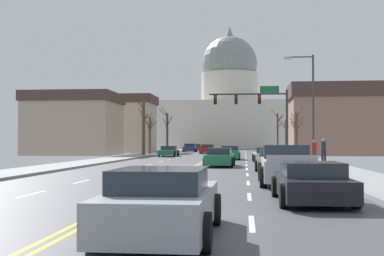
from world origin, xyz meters
name	(u,v)px	position (x,y,z in m)	size (l,w,h in m)	color
ground	(195,166)	(0.00, 0.00, 0.02)	(20.00, 180.00, 0.20)	#48484D
signal_gantry	(259,106)	(4.83, 17.26, 5.27)	(7.91, 0.41, 7.11)	#28282D
street_lamp_right	(309,99)	(7.92, 2.05, 4.69)	(2.14, 0.24, 7.69)	#333338
capitol_building	(230,109)	(0.00, 83.34, 9.09)	(29.55, 21.90, 28.12)	beige
sedan_near_00	(230,153)	(1.98, 13.07, 0.59)	(2.04, 4.64, 1.27)	#1E7247
sedan_near_01	(265,155)	(5.04, 7.30, 0.57)	(2.10, 4.55, 1.20)	silver
sedan_near_02	(220,158)	(1.69, -0.19, 0.58)	(2.03, 4.62, 1.25)	#1E7247
sedan_near_03	(275,162)	(4.96, -7.15, 0.60)	(2.07, 4.51, 1.26)	#6B6056
pickup_truck_near_04	(287,166)	(5.03, -14.04, 0.71)	(2.25, 5.51, 1.56)	#ADB2B7
sedan_near_05	(312,183)	(5.23, -20.22, 0.54)	(2.09, 4.42, 1.13)	black
sedan_near_06	(162,204)	(1.88, -25.77, 0.59)	(1.97, 4.37, 1.24)	#9EA3A8
sedan_oncoming_00	(169,151)	(-5.05, 22.01, 0.54)	(1.98, 4.41, 1.16)	#1E7247
sedan_oncoming_01	(208,149)	(-1.58, 34.77, 0.58)	(2.04, 4.60, 1.24)	#B71414
sedan_oncoming_02	(190,148)	(-5.08, 44.90, 0.61)	(2.06, 4.35, 1.29)	navy
sedan_oncoming_03	(196,147)	(-5.36, 57.94, 0.54)	(2.21, 4.72, 1.14)	#B71414
flank_building_00	(74,124)	(-17.47, 26.55, 3.85)	(10.75, 9.24, 7.61)	tan
flank_building_01	(118,124)	(-15.23, 39.94, 4.25)	(10.86, 7.80, 8.42)	#B2A38E
flank_building_02	(347,119)	(15.50, 27.81, 4.28)	(13.66, 7.60, 8.45)	#8C6656
bare_tree_00	(297,133)	(8.86, 20.56, 2.60)	(1.53, 1.63, 5.27)	#4C3D2D
bare_tree_01	(150,133)	(-8.03, 26.63, 2.67)	(1.64, 2.77, 4.74)	brown
bare_tree_02	(278,130)	(8.89, 51.67, 3.49)	(2.22, 2.23, 6.91)	#423328
bare_tree_03	(144,126)	(-7.90, 21.99, 3.38)	(1.37, 2.83, 6.28)	#4C3D2D
bare_tree_04	(286,135)	(8.90, 34.96, 2.55)	(2.13, 2.38, 4.76)	brown
bare_tree_05	(167,130)	(-8.07, 40.95, 3.29)	(2.10, 2.17, 6.69)	#4C3D2D
pedestrian_00	(314,150)	(8.16, 1.42, 1.06)	(0.35, 0.34, 1.66)	#4C4238
pedestrian_01	(324,149)	(9.05, 3.09, 1.11)	(0.35, 0.34, 1.74)	black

